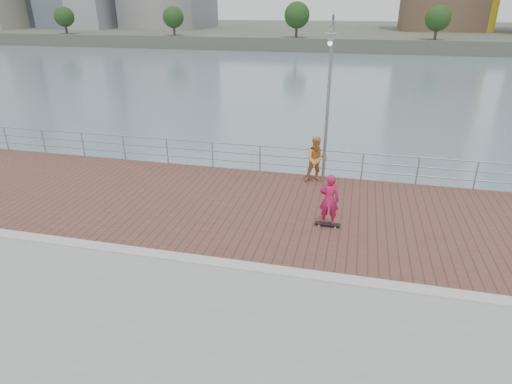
% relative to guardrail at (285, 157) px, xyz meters
% --- Properties ---
extents(water, '(400.00, 400.00, 0.00)m').
position_rel_guardrail_xyz_m(water, '(-0.00, -7.00, -2.69)').
color(water, slate).
rests_on(water, ground).
extents(brick_lane, '(40.00, 6.80, 0.02)m').
position_rel_guardrail_xyz_m(brick_lane, '(-0.00, -3.40, -0.68)').
color(brick_lane, brown).
rests_on(brick_lane, seawall).
extents(curb, '(40.00, 0.40, 0.06)m').
position_rel_guardrail_xyz_m(curb, '(-0.00, -7.00, -0.66)').
color(curb, '#B7B5AD').
rests_on(curb, seawall).
extents(far_shore, '(320.00, 95.00, 2.50)m').
position_rel_guardrail_xyz_m(far_shore, '(-0.00, 115.50, -1.44)').
color(far_shore, '#4C5142').
rests_on(far_shore, ground).
extents(guardrail, '(39.06, 0.06, 1.13)m').
position_rel_guardrail_xyz_m(guardrail, '(0.00, 0.00, 0.00)').
color(guardrail, '#8C9EA8').
rests_on(guardrail, brick_lane).
extents(street_lamp, '(0.42, 1.24, 5.83)m').
position_rel_guardrail_xyz_m(street_lamp, '(1.62, -0.93, 3.45)').
color(street_lamp, gray).
rests_on(street_lamp, brick_lane).
extents(skateboard, '(0.78, 0.20, 0.09)m').
position_rel_guardrail_xyz_m(skateboard, '(2.10, -4.22, -0.60)').
color(skateboard, black).
rests_on(skateboard, brick_lane).
extents(skateboarder, '(0.60, 0.40, 1.65)m').
position_rel_guardrail_xyz_m(skateboarder, '(2.10, -4.22, 0.24)').
color(skateboarder, '#C01949').
rests_on(skateboarder, skateboard).
extents(bystander, '(1.02, 0.89, 1.78)m').
position_rel_guardrail_xyz_m(bystander, '(1.34, -0.60, 0.22)').
color(bystander, '#E18E42').
rests_on(bystander, brick_lane).
extents(shoreline_trees, '(109.52, 4.95, 6.60)m').
position_rel_guardrail_xyz_m(shoreline_trees, '(-2.33, 70.00, 3.58)').
color(shoreline_trees, '#473323').
rests_on(shoreline_trees, far_shore).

